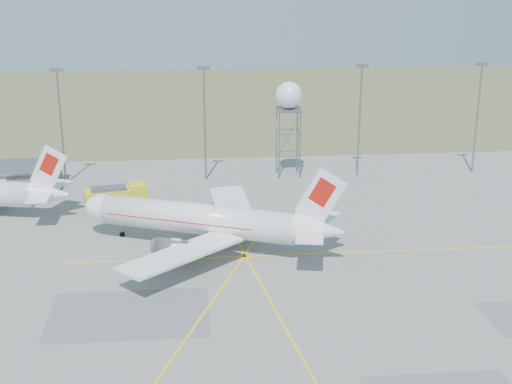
{
  "coord_description": "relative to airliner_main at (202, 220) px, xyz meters",
  "views": [
    {
      "loc": [
        -12.41,
        -58.2,
        38.3
      ],
      "look_at": [
        -3.26,
        40.0,
        5.84
      ],
      "focal_mm": 50.0,
      "sensor_mm": 36.0,
      "label": 1
    }
  ],
  "objects": [
    {
      "name": "grass_strip",
      "position": [
        11.27,
        105.95,
        -3.95
      ],
      "size": [
        400.0,
        120.0,
        0.03
      ],
      "primitive_type": "cube",
      "color": "#4E5C33",
      "rests_on": "ground"
    },
    {
      "name": "building_grey",
      "position": [
        -33.73,
        29.95,
        -1.99
      ],
      "size": [
        19.0,
        10.0,
        3.9
      ],
      "color": "gray",
      "rests_on": "ground"
    },
    {
      "name": "mast_c",
      "position": [
        29.27,
        31.95,
        8.1
      ],
      "size": [
        2.2,
        0.5,
        20.5
      ],
      "color": "slate",
      "rests_on": "ground"
    },
    {
      "name": "radar_tower",
      "position": [
        16.41,
        32.83,
        5.8
      ],
      "size": [
        4.81,
        4.81,
        17.4
      ],
      "color": "slate",
      "rests_on": "ground"
    },
    {
      "name": "airliner_main",
      "position": [
        0.0,
        0.0,
        0.0
      ],
      "size": [
        36.52,
        34.15,
        12.95
      ],
      "rotation": [
        0.0,
        0.0,
        2.75
      ],
      "color": "white",
      "rests_on": "ground"
    },
    {
      "name": "mast_a",
      "position": [
        -23.73,
        31.95,
        8.1
      ],
      "size": [
        2.2,
        0.5,
        20.5
      ],
      "color": "slate",
      "rests_on": "ground"
    },
    {
      "name": "ground",
      "position": [
        11.27,
        -34.05,
        -3.97
      ],
      "size": [
        400.0,
        400.0,
        0.0
      ],
      "primitive_type": "plane",
      "color": "gray",
      "rests_on": "ground"
    },
    {
      "name": "mast_b",
      "position": [
        1.27,
        31.95,
        8.1
      ],
      "size": [
        2.2,
        0.5,
        20.5
      ],
      "color": "slate",
      "rests_on": "ground"
    },
    {
      "name": "fire_truck",
      "position": [
        -13.12,
        16.95,
        -2.08
      ],
      "size": [
        10.3,
        5.58,
        3.93
      ],
      "rotation": [
        0.0,
        0.0,
        0.21
      ],
      "color": "#CCCD18",
      "rests_on": "ground"
    },
    {
      "name": "mast_d",
      "position": [
        51.27,
        31.95,
        8.1
      ],
      "size": [
        2.2,
        0.5,
        20.5
      ],
      "color": "slate",
      "rests_on": "ground"
    }
  ]
}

